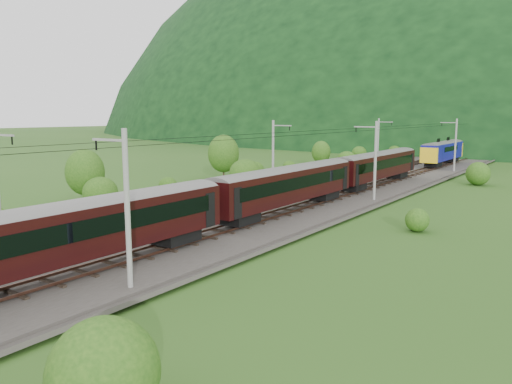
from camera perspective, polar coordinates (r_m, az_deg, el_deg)
The scene contains 14 objects.
ground at distance 31.37m, azimuth -21.62°, elevation -8.37°, with size 600.00×600.00×0.00m, color #295019.
railbed at distance 37.47m, azimuth -8.73°, elevation -4.83°, with size 14.00×220.00×0.30m, color #38332D.
track_left at distance 39.08m, azimuth -11.28°, elevation -4.00°, with size 2.40×220.00×0.27m.
track_right at distance 35.83m, azimuth -5.96°, elevation -5.05°, with size 2.40×220.00×0.27m.
catenary_left at distance 57.68m, azimuth 2.03°, elevation 4.43°, with size 2.54×192.28×8.00m.
catenary_right at distance 52.01m, azimuth 13.40°, elevation 3.71°, with size 2.54×192.28×8.00m.
overhead_wires at distance 36.46m, azimuth -8.98°, elevation 5.84°, with size 4.83×198.00×0.03m.
mountain_ridge at distance 348.05m, azimuth 10.63°, elevation 7.25°, with size 336.00×280.00×132.00m, color black.
train at distance 35.64m, azimuth -5.48°, elevation -0.36°, with size 2.73×131.82×4.73m.
hazard_post_near at distance 49.64m, azimuth 3.73°, elevation -0.44°, with size 0.14×0.14×1.29m, color red.
hazard_post_far at distance 69.08m, azimuth 13.98°, elevation 2.04°, with size 0.16×0.16×1.50m, color red.
signal at distance 68.04m, azimuth 8.51°, elevation 2.55°, with size 0.24×0.24×2.17m.
vegetation_left at distance 49.80m, azimuth -18.57°, elevation 0.95°, with size 12.03×147.94×6.78m.
vegetation_right at distance 34.07m, azimuth 13.36°, elevation -4.34°, with size 5.56×94.40×2.93m.
Camera 1 is at (25.38, -16.11, 8.97)m, focal length 35.00 mm.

